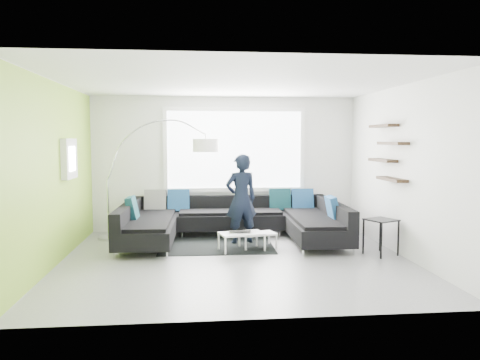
% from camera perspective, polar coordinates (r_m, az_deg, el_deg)
% --- Properties ---
extents(ground, '(5.50, 5.50, 0.00)m').
position_cam_1_polar(ground, '(7.58, -0.52, -9.67)').
color(ground, gray).
rests_on(ground, ground).
extents(room_shell, '(5.54, 5.04, 2.82)m').
position_cam_1_polar(room_shell, '(7.54, -0.39, 4.17)').
color(room_shell, silver).
rests_on(room_shell, ground).
extents(sectional_sofa, '(4.10, 2.61, 0.87)m').
position_cam_1_polar(sectional_sofa, '(8.75, -0.95, -5.12)').
color(sectional_sofa, black).
rests_on(sectional_sofa, ground).
extents(rug, '(2.05, 1.51, 0.01)m').
position_cam_1_polar(rug, '(8.54, -2.88, -7.95)').
color(rug, black).
rests_on(rug, ground).
extents(coffee_table, '(1.07, 0.78, 0.32)m').
position_cam_1_polar(coffee_table, '(8.23, 1.21, -7.35)').
color(coffee_table, white).
rests_on(coffee_table, ground).
extents(arc_lamp, '(2.20, 0.90, 2.30)m').
position_cam_1_polar(arc_lamp, '(9.24, -15.86, 0.03)').
color(arc_lamp, white).
rests_on(arc_lamp, ground).
extents(side_table, '(0.58, 0.58, 0.60)m').
position_cam_1_polar(side_table, '(8.15, 16.77, -6.67)').
color(side_table, black).
rests_on(side_table, ground).
extents(person, '(0.80, 0.70, 1.65)m').
position_cam_1_polar(person, '(8.60, 0.13, -2.32)').
color(person, black).
rests_on(person, ground).
extents(laptop, '(0.42, 0.30, 0.03)m').
position_cam_1_polar(laptop, '(8.04, -0.01, -6.40)').
color(laptop, black).
rests_on(laptop, coffee_table).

